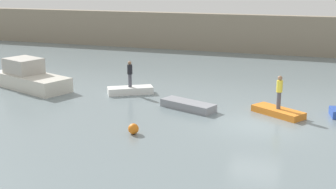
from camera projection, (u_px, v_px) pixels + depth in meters
ground_plane at (257, 125)px, 22.51m from camera, size 120.00×120.00×0.00m
embankment_wall at (292, 35)px, 42.42m from camera, size 80.00×1.20×3.64m
motorboat at (29, 77)px, 29.87m from camera, size 6.28×4.06×1.92m
rowboat_white at (130, 90)px, 28.49m from camera, size 2.89×2.30×0.44m
rowboat_grey at (188, 105)px, 25.18m from camera, size 3.33×2.09×0.43m
rowboat_orange at (278, 112)px, 24.09m from camera, size 2.96×2.41×0.35m
person_dark_shirt at (130, 73)px, 28.21m from camera, size 0.32×0.32×1.64m
person_yellow_shirt at (279, 90)px, 23.80m from camera, size 0.32×0.32×1.78m
mooring_buoy at (133, 129)px, 21.17m from camera, size 0.50×0.50×0.50m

